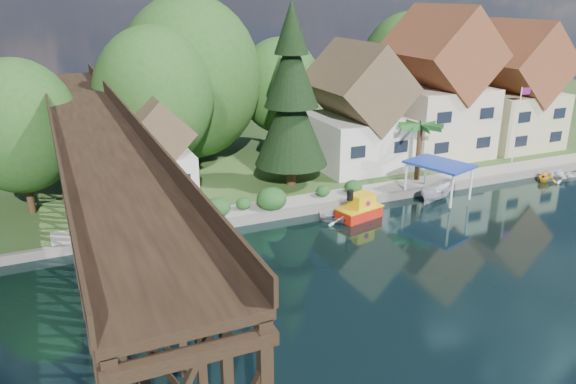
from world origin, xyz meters
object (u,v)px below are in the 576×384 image
object	(u,v)px
house_left	(356,115)
palm_tree	(421,128)
conifer	(291,100)
tugboat	(360,209)
boat_white_b	(564,174)
house_center	(437,92)
shed	(157,156)
flagpole	(519,117)
boat_canopy	(438,184)
boat_yellow	(546,175)
boat_white_a	(346,215)
trestle_bridge	(99,181)
house_right	(513,93)

from	to	relation	value
house_left	palm_tree	bearing A→B (deg)	-66.17
house_left	conifer	xyz separation A→B (m)	(-7.52, -2.68, 2.30)
tugboat	boat_white_b	bearing A→B (deg)	1.58
house_center	shed	distance (m)	27.20
palm_tree	boat_white_b	bearing A→B (deg)	-16.20
flagpole	house_left	bearing A→B (deg)	160.48
boat_canopy	boat_yellow	world-z (taller)	boat_canopy
house_left	flagpole	bearing A→B (deg)	-19.52
boat_white_a	boat_canopy	bearing A→B (deg)	-60.18
palm_tree	boat_yellow	xyz separation A→B (m)	(10.84, -3.54, -4.35)
conifer	boat_canopy	distance (m)	13.12
conifer	boat_white_b	size ratio (longest dim) A/B	3.60
house_left	boat_white_a	bearing A→B (deg)	-122.87
house_left	house_center	xyz separation A→B (m)	(9.00, 0.50, 1.28)
house_center	shed	bearing A→B (deg)	-175.76
palm_tree	boat_canopy	xyz separation A→B (m)	(-0.65, -3.55, -3.64)
boat_canopy	boat_white_b	world-z (taller)	boat_canopy
trestle_bridge	palm_tree	bearing A→B (deg)	11.01
shed	palm_tree	xyz separation A→B (m)	(20.59, -4.35, 1.11)
palm_tree	boat_white_b	xyz separation A→B (m)	(12.78, -3.71, -4.53)
trestle_bridge	boat_canopy	world-z (taller)	trestle_bridge
house_center	boat_white_b	world-z (taller)	house_center
trestle_bridge	boat_white_b	xyz separation A→B (m)	(38.37, 1.26, -4.93)
house_left	boat_yellow	size ratio (longest dim) A/B	4.94
tugboat	conifer	bearing A→B (deg)	105.44
house_right	shed	size ratio (longest dim) A/B	1.59
tugboat	boat_yellow	world-z (taller)	tugboat
boat_white_b	flagpole	bearing A→B (deg)	32.89
boat_white_b	boat_canopy	bearing A→B (deg)	106.36
house_right	shed	distance (m)	36.08
trestle_bridge	house_center	distance (m)	33.96
trestle_bridge	boat_yellow	distance (m)	36.77
house_left	shed	world-z (taller)	house_left
palm_tree	boat_white_b	distance (m)	14.06
trestle_bridge	house_center	xyz separation A→B (m)	(32.00, 11.33, 1.07)
house_center	boat_yellow	bearing A→B (deg)	-65.89
flagpole	boat_yellow	bearing A→B (deg)	-98.28
house_center	boat_white_a	bearing A→B (deg)	-145.67
house_left	boat_white_a	xyz separation A→B (m)	(-6.53, -10.10, -4.74)
shed	tugboat	size ratio (longest dim) A/B	2.18
palm_tree	boat_yellow	bearing A→B (deg)	-18.07
conifer	boat_canopy	size ratio (longest dim) A/B	2.63
palm_tree	flagpole	size ratio (longest dim) A/B	0.74
house_right	palm_tree	xyz separation A→B (m)	(-15.41, -5.85, -0.84)
house_center	house_right	world-z (taller)	house_center
boat_yellow	house_right	bearing A→B (deg)	-47.21
boat_yellow	house_left	bearing A→B (deg)	33.79
trestle_bridge	house_center	size ratio (longest dim) A/B	3.18
boat_yellow	conifer	bearing A→B (deg)	51.01
house_center	tugboat	xyz separation A→B (m)	(-14.46, -10.64, -5.71)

